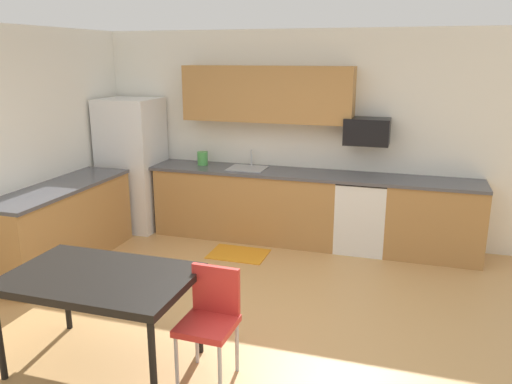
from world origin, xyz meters
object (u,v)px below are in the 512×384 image
Objects in this scene: oven_range at (362,214)px; kettle at (203,159)px; dining_table at (100,282)px; chair_near_table at (211,315)px; refrigerator at (133,165)px; microwave at (367,131)px.

kettle reaches higher than oven_range.
dining_table is 1.65× the size of chair_near_table.
chair_near_table is (-0.80, -3.02, 0.05)m from oven_range.
refrigerator is at bearing 128.78° from chair_near_table.
kettle is at bearing 178.67° from oven_range.
refrigerator is 3.79m from chair_near_table.
kettle is at bearing 113.87° from chair_near_table.
refrigerator is at bearing -176.74° from microwave.
oven_range is 3.56m from dining_table.
microwave is at bearing 1.33° from kettle.
oven_range is at bearing 75.13° from chair_near_table.
dining_table is (-1.65, -3.15, 0.26)m from oven_range.
microwave is (0.00, 0.10, 1.03)m from oven_range.
refrigerator is at bearing 116.22° from dining_table.
dining_table is 3.26m from kettle.
chair_near_table is (0.85, 0.14, -0.21)m from dining_table.
microwave is at bearing 75.59° from chair_near_table.
microwave reaches higher than chair_near_table.
kettle reaches higher than dining_table.
dining_table is at bearing -117.59° from oven_range.
refrigerator is at bearing -172.61° from kettle.
oven_range is 1.69× the size of microwave.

